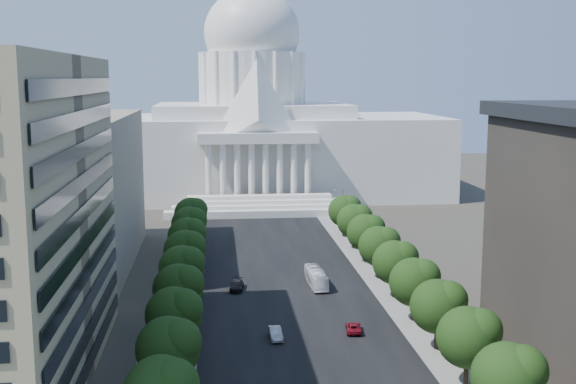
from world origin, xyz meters
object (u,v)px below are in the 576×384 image
object	(u,v)px
car_red	(354,328)
city_bus	(316,278)
car_silver	(275,333)
car_dark_b	(237,286)

from	to	relation	value
car_red	city_bus	world-z (taller)	city_bus
car_silver	car_red	size ratio (longest dim) A/B	1.03
car_silver	city_bus	bearing A→B (deg)	66.07
car_red	city_bus	bearing A→B (deg)	-77.75
city_bus	car_dark_b	bearing A→B (deg)	-177.59
car_silver	car_red	world-z (taller)	car_silver
car_red	car_dark_b	world-z (taller)	car_dark_b
car_dark_b	city_bus	size ratio (longest dim) A/B	0.50
car_silver	car_dark_b	world-z (taller)	car_silver
car_dark_b	city_bus	xyz separation A→B (m)	(14.40, 1.19, 0.74)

